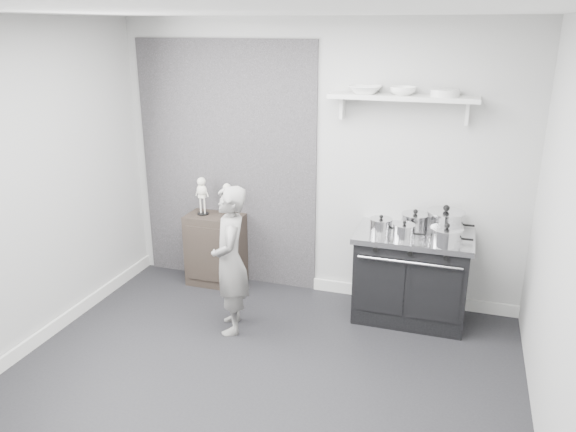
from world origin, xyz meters
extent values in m
plane|color=black|center=(0.00, 0.00, 0.00)|extent=(4.00, 4.00, 0.00)
cube|color=#AAAAA8|center=(0.00, 1.80, 1.35)|extent=(4.00, 0.02, 2.70)
cube|color=#AAAAA8|center=(0.00, -1.80, 1.35)|extent=(4.00, 0.02, 2.70)
cube|color=#AAAAA8|center=(-2.00, 0.00, 1.35)|extent=(0.02, 3.60, 2.70)
cube|color=#AAAAA8|center=(2.00, 0.00, 1.35)|extent=(0.02, 3.60, 2.70)
cube|color=silver|center=(0.00, 0.00, 2.70)|extent=(4.00, 3.60, 0.02)
cube|color=black|center=(-0.95, 1.79, 1.25)|extent=(1.90, 0.02, 2.50)
cube|color=silver|center=(1.00, 1.78, 0.06)|extent=(2.00, 0.03, 0.12)
cube|color=silver|center=(-1.98, 0.00, 0.06)|extent=(0.03, 3.60, 0.12)
cube|color=silver|center=(0.80, 1.67, 2.02)|extent=(1.30, 0.26, 0.04)
cube|color=silver|center=(0.25, 1.74, 1.90)|extent=(0.03, 0.12, 0.20)
cube|color=silver|center=(1.35, 1.74, 1.90)|extent=(0.03, 0.12, 0.20)
cube|color=black|center=(1.00, 1.48, 0.40)|extent=(0.99, 0.59, 0.79)
cube|color=silver|center=(1.00, 1.48, 0.82)|extent=(1.05, 0.63, 0.05)
cube|color=black|center=(0.77, 1.18, 0.42)|extent=(0.42, 0.02, 0.51)
cube|color=black|center=(1.24, 1.18, 0.42)|extent=(0.42, 0.02, 0.51)
cylinder|color=silver|center=(1.00, 1.15, 0.69)|extent=(0.89, 0.02, 0.02)
cylinder|color=black|center=(0.71, 1.17, 0.77)|extent=(0.04, 0.03, 0.04)
cylinder|color=black|center=(1.00, 1.17, 0.77)|extent=(0.04, 0.03, 0.04)
cylinder|color=black|center=(1.30, 1.17, 0.77)|extent=(0.04, 0.03, 0.04)
cube|color=black|center=(-1.03, 1.61, 0.38)|extent=(0.59, 0.34, 0.76)
imported|color=slate|center=(-0.50, 0.78, 0.67)|extent=(0.48, 0.57, 1.34)
cylinder|color=silver|center=(0.71, 1.38, 0.90)|extent=(0.20, 0.20, 0.13)
cylinder|color=silver|center=(0.71, 1.38, 0.98)|extent=(0.20, 0.20, 0.01)
sphere|color=black|center=(0.71, 1.38, 1.00)|extent=(0.04, 0.04, 0.04)
cylinder|color=black|center=(0.85, 1.38, 0.90)|extent=(0.10, 0.02, 0.02)
cylinder|color=silver|center=(0.99, 1.57, 0.91)|extent=(0.24, 0.24, 0.14)
cylinder|color=silver|center=(0.99, 1.57, 0.99)|extent=(0.25, 0.25, 0.01)
sphere|color=black|center=(0.99, 1.57, 1.02)|extent=(0.04, 0.04, 0.04)
cylinder|color=black|center=(1.15, 1.57, 0.91)|extent=(0.10, 0.02, 0.02)
cylinder|color=silver|center=(1.26, 1.57, 0.94)|extent=(0.33, 0.33, 0.19)
cylinder|color=silver|center=(1.26, 1.57, 1.04)|extent=(0.34, 0.34, 0.02)
sphere|color=black|center=(1.26, 1.57, 1.08)|extent=(0.06, 0.06, 0.06)
cylinder|color=black|center=(1.46, 1.57, 0.94)|extent=(0.10, 0.02, 0.02)
cylinder|color=silver|center=(1.28, 1.30, 0.91)|extent=(0.27, 0.27, 0.13)
cylinder|color=silver|center=(1.28, 1.30, 0.98)|extent=(0.27, 0.27, 0.01)
sphere|color=black|center=(1.28, 1.30, 1.01)|extent=(0.05, 0.05, 0.05)
cylinder|color=black|center=(1.46, 1.30, 0.91)|extent=(0.10, 0.02, 0.02)
cylinder|color=silver|center=(0.93, 1.31, 0.90)|extent=(0.19, 0.19, 0.12)
cylinder|color=silver|center=(0.93, 1.31, 0.97)|extent=(0.19, 0.19, 0.01)
sphere|color=black|center=(0.93, 1.31, 1.00)|extent=(0.03, 0.03, 0.03)
cylinder|color=black|center=(1.06, 1.31, 0.90)|extent=(0.10, 0.02, 0.02)
imported|color=white|center=(0.47, 1.67, 2.08)|extent=(0.29, 0.29, 0.07)
imported|color=white|center=(0.80, 1.67, 2.08)|extent=(0.23, 0.23, 0.07)
cylinder|color=silver|center=(1.15, 1.67, 2.07)|extent=(0.25, 0.25, 0.06)
camera|label=1|loc=(1.36, -3.36, 2.62)|focal=35.00mm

